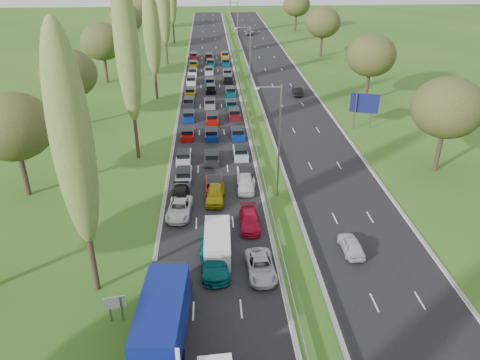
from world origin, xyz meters
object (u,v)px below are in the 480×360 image
object	(u,v)px
info_sign	(115,305)
direction_sign	(364,105)
white_van_rear	(217,241)
near_car_2	(179,209)
near_car_3	(180,197)
blue_lorry	(164,315)

from	to	relation	value
info_sign	direction_sign	world-z (taller)	direction_sign
info_sign	direction_sign	size ratio (longest dim) A/B	0.40
white_van_rear	info_sign	distance (m)	10.68
near_car_2	white_van_rear	world-z (taller)	white_van_rear
near_car_3	white_van_rear	world-z (taller)	white_van_rear
blue_lorry	white_van_rear	world-z (taller)	blue_lorry
blue_lorry	direction_sign	size ratio (longest dim) A/B	1.91
blue_lorry	direction_sign	world-z (taller)	direction_sign
near_car_3	info_sign	size ratio (longest dim) A/B	2.29
near_car_2	near_car_3	bearing A→B (deg)	96.42
near_car_2	direction_sign	xyz separation A→B (m)	(25.07, 22.42, 2.86)
direction_sign	info_sign	bearing A→B (deg)	-128.15
info_sign	direction_sign	distance (m)	46.67
near_car_2	direction_sign	size ratio (longest dim) A/B	0.95
near_car_2	info_sign	distance (m)	14.74
white_van_rear	near_car_3	bearing A→B (deg)	114.18
blue_lorry	direction_sign	distance (m)	46.23
info_sign	direction_sign	xyz separation A→B (m)	(28.80, 36.66, 2.20)
near_car_3	direction_sign	bearing A→B (deg)	39.45
blue_lorry	white_van_rear	bearing A→B (deg)	73.57
near_car_2	white_van_rear	xyz separation A→B (m)	(3.61, -6.49, 0.44)
near_car_2	near_car_3	distance (m)	2.26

